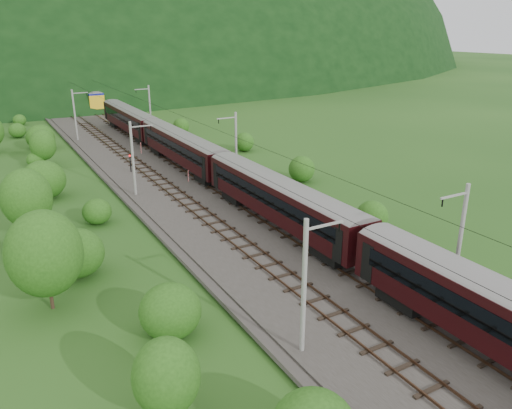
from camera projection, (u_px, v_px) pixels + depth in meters
ground at (383, 324)px, 31.30m from camera, size 600.00×600.00×0.00m
railbed at (295, 261)px, 39.44m from camera, size 14.00×220.00×0.30m
track_left at (269, 265)px, 38.25m from camera, size 2.40×220.00×0.27m
track_right at (319, 252)px, 40.48m from camera, size 2.40×220.00×0.27m
catenary_left at (133, 157)px, 53.17m from camera, size 2.54×192.28×8.00m
catenary_right at (235, 144)px, 58.84m from camera, size 2.54×192.28×8.00m
overhead_wires at (297, 176)px, 37.10m from camera, size 4.83×198.00×0.03m
mountain_main at (12, 64)px, 244.36m from camera, size 504.00×360.00×244.00m
train at (282, 194)px, 44.09m from camera, size 3.09×171.64×5.38m
hazard_post_near at (141, 148)px, 71.87m from camera, size 0.17×0.17×1.61m
hazard_post_far at (188, 176)px, 58.91m from camera, size 0.14×0.14×1.35m
signal at (130, 162)px, 62.56m from camera, size 0.24×0.24×2.20m
vegetation_left at (81, 243)px, 36.99m from camera, size 12.46×145.56×6.89m
vegetation_right at (320, 183)px, 55.25m from camera, size 7.52×104.34×2.83m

